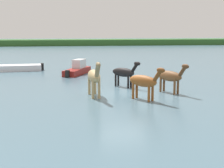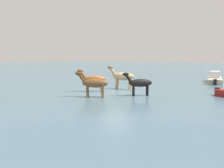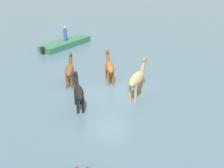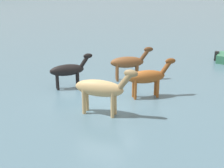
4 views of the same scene
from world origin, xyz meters
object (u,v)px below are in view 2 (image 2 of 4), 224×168
Objects in this scene: horse_gray_outer at (122,76)px; horse_dark_mare at (139,83)px; horse_mid_herd at (94,83)px; horse_chestnut_trailing at (93,79)px; boat_launch_far at (215,79)px.

horse_gray_outer is 1.43× the size of horse_dark_mare.
horse_mid_herd is 1.03× the size of horse_chestnut_trailing.
horse_dark_mare is at bearing 156.43° from boat_launch_far.
horse_mid_herd is 4.43m from horse_gray_outer.
horse_mid_herd is 3.25m from horse_dark_mare.
horse_mid_herd reaches higher than horse_dark_mare.
horse_mid_herd is 0.40× the size of boat_launch_far.
horse_dark_mare is (-2.29, 2.31, -0.05)m from horse_mid_herd.
horse_dark_mare is at bearing 137.25° from horse_gray_outer.
boat_launch_far is at bearing -145.05° from horse_dark_mare.
horse_dark_mare reaches higher than boat_launch_far.
horse_mid_herd is at bearing 2.67° from horse_dark_mare.
horse_dark_mare is 12.70m from boat_launch_far.
horse_gray_outer is 11.71m from boat_launch_far.
horse_gray_outer reaches higher than horse_chestnut_trailing.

